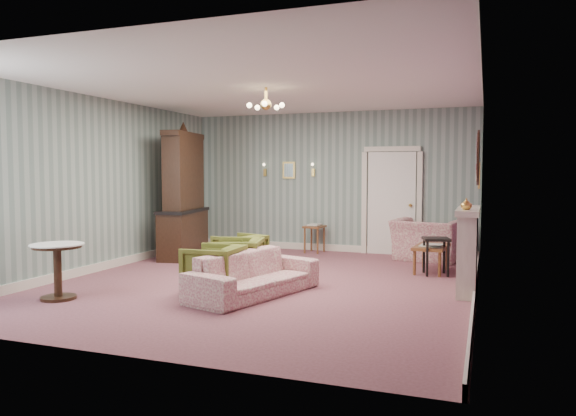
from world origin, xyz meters
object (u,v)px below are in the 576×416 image
at_px(fireplace, 468,250).
at_px(side_table_black, 436,257).
at_px(pedestal_table, 58,271).
at_px(wingback_chair, 427,233).
at_px(olive_chair_b, 237,258).
at_px(olive_chair_c, 240,252).
at_px(coffee_table, 431,259).
at_px(olive_chair_a, 214,266).
at_px(sofa_chintz, 254,267).
at_px(dresser, 183,191).

bearing_deg(fireplace, side_table_black, 116.35).
bearing_deg(pedestal_table, wingback_chair, 49.45).
relative_size(olive_chair_b, pedestal_table, 1.01).
bearing_deg(olive_chair_c, fireplace, 104.96).
bearing_deg(side_table_black, coffee_table, 109.97).
bearing_deg(pedestal_table, olive_chair_a, 31.09).
distance_m(fireplace, pedestal_table, 5.52).
height_order(sofa_chintz, pedestal_table, sofa_chintz).
bearing_deg(dresser, wingback_chair, 5.96).
xyz_separation_m(olive_chair_c, coffee_table, (2.94, 1.16, -0.13)).
relative_size(sofa_chintz, side_table_black, 3.27).
relative_size(fireplace, pedestal_table, 1.91).
xyz_separation_m(olive_chair_b, side_table_black, (2.75, 1.62, -0.07)).
distance_m(olive_chair_c, wingback_chair, 3.66).
xyz_separation_m(olive_chair_b, dresser, (-2.04, 1.89, 0.91)).
height_order(olive_chair_c, sofa_chintz, sofa_chintz).
relative_size(coffee_table, pedestal_table, 1.20).
height_order(fireplace, coffee_table, fireplace).
xyz_separation_m(olive_chair_b, sofa_chintz, (0.58, -0.68, 0.02)).
bearing_deg(fireplace, sofa_chintz, -154.68).
relative_size(dresser, fireplace, 1.83).
height_order(sofa_chintz, fireplace, fireplace).
relative_size(sofa_chintz, dresser, 0.77).
relative_size(olive_chair_b, fireplace, 0.53).
bearing_deg(coffee_table, pedestal_table, -140.23).
xyz_separation_m(sofa_chintz, side_table_black, (2.17, 2.30, -0.09)).
height_order(dresser, fireplace, dresser).
distance_m(olive_chair_b, wingback_chair, 3.99).
distance_m(sofa_chintz, fireplace, 2.97).
relative_size(olive_chair_a, pedestal_table, 0.99).
bearing_deg(olive_chair_b, olive_chair_a, -13.36).
height_order(olive_chair_a, coffee_table, olive_chair_a).
bearing_deg(side_table_black, olive_chair_a, -139.54).
bearing_deg(coffee_table, side_table_black, -70.03).
distance_m(olive_chair_a, side_table_black, 3.62).
bearing_deg(wingback_chair, sofa_chintz, 74.98).
xyz_separation_m(coffee_table, pedestal_table, (-4.38, -3.65, 0.14)).
xyz_separation_m(olive_chair_c, fireplace, (3.55, -0.14, 0.23)).
height_order(dresser, side_table_black, dresser).
distance_m(olive_chair_c, pedestal_table, 2.88).
height_order(wingback_chair, coffee_table, wingback_chair).
bearing_deg(coffee_table, olive_chair_b, -144.69).
bearing_deg(olive_chair_c, pedestal_table, -12.78).
bearing_deg(olive_chair_b, olive_chair_c, -171.73).
xyz_separation_m(olive_chair_a, pedestal_table, (-1.73, -1.04, 0.00)).
xyz_separation_m(dresser, pedestal_table, (0.31, -3.66, -0.92)).
height_order(olive_chair_a, pedestal_table, pedestal_table).
xyz_separation_m(dresser, coffee_table, (4.70, -0.01, -1.06)).
bearing_deg(fireplace, pedestal_table, -154.77).
xyz_separation_m(dresser, fireplace, (5.30, -1.31, -0.70)).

